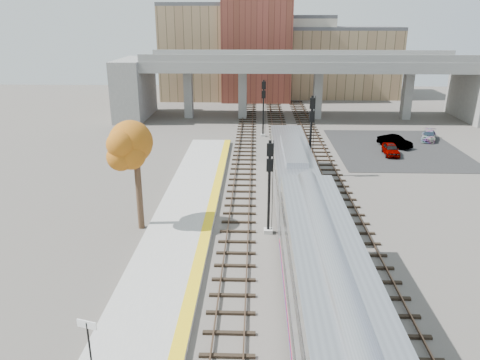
# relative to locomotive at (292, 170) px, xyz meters

# --- Properties ---
(ground) EXTENTS (160.00, 160.00, 0.00)m
(ground) POSITION_rel_locomotive_xyz_m (-1.00, -12.56, -2.28)
(ground) COLOR #47423D
(ground) RESTS_ON ground
(platform) EXTENTS (4.50, 60.00, 0.35)m
(platform) POSITION_rel_locomotive_xyz_m (-8.25, -12.56, -2.10)
(platform) COLOR #9E9E99
(platform) RESTS_ON ground
(yellow_strip) EXTENTS (0.70, 60.00, 0.01)m
(yellow_strip) POSITION_rel_locomotive_xyz_m (-6.35, -12.56, -1.92)
(yellow_strip) COLOR yellow
(yellow_strip) RESTS_ON platform
(tracks) EXTENTS (10.70, 95.00, 0.25)m
(tracks) POSITION_rel_locomotive_xyz_m (-0.07, -0.06, -2.20)
(tracks) COLOR black
(tracks) RESTS_ON ground
(overpass) EXTENTS (54.00, 12.00, 9.50)m
(overpass) POSITION_rel_locomotive_xyz_m (3.92, 32.44, 3.53)
(overpass) COLOR slate
(overpass) RESTS_ON ground
(buildings_far) EXTENTS (43.00, 21.00, 20.60)m
(buildings_far) POSITION_rel_locomotive_xyz_m (0.26, 54.01, 5.60)
(buildings_far) COLOR #997F59
(buildings_far) RESTS_ON ground
(parking_lot) EXTENTS (14.00, 18.00, 0.04)m
(parking_lot) POSITION_rel_locomotive_xyz_m (13.00, 15.44, -2.26)
(parking_lot) COLOR black
(parking_lot) RESTS_ON ground
(locomotive) EXTENTS (3.02, 19.05, 4.10)m
(locomotive) POSITION_rel_locomotive_xyz_m (0.00, 0.00, 0.00)
(locomotive) COLOR #A8AAB2
(locomotive) RESTS_ON ground
(coach) EXTENTS (3.03, 25.00, 5.00)m
(coach) POSITION_rel_locomotive_xyz_m (-0.00, -22.61, 0.52)
(coach) COLOR #A8AAB2
(coach) RESTS_ON ground
(signal_mast_near) EXTENTS (0.60, 0.64, 6.61)m
(signal_mast_near) POSITION_rel_locomotive_xyz_m (-2.10, -7.27, 0.92)
(signal_mast_near) COLOR #9E9E99
(signal_mast_near) RESTS_ON ground
(signal_mast_mid) EXTENTS (0.60, 0.64, 7.57)m
(signal_mast_mid) POSITION_rel_locomotive_xyz_m (2.00, 5.18, 1.57)
(signal_mast_mid) COLOR #9E9E99
(signal_mast_mid) RESTS_ON ground
(signal_mast_far) EXTENTS (0.60, 0.64, 7.00)m
(signal_mast_far) POSITION_rel_locomotive_xyz_m (-2.10, 20.70, 1.19)
(signal_mast_far) COLOR #9E9E99
(signal_mast_far) RESTS_ON ground
(station_sign) EXTENTS (0.88, 0.30, 2.27)m
(station_sign) POSITION_rel_locomotive_xyz_m (-9.77, -21.04, -0.30)
(station_sign) COLOR black
(station_sign) RESTS_ON platform
(tree) EXTENTS (3.60, 3.60, 8.10)m
(tree) POSITION_rel_locomotive_xyz_m (-11.07, -6.63, 3.73)
(tree) COLOR #382619
(tree) RESTS_ON ground
(car_a) EXTENTS (1.77, 3.85, 1.28)m
(car_a) POSITION_rel_locomotive_xyz_m (11.62, 12.68, -1.60)
(car_a) COLOR #99999E
(car_a) RESTS_ON parking_lot
(car_b) EXTENTS (3.63, 4.05, 1.33)m
(car_b) POSITION_rel_locomotive_xyz_m (12.99, 16.04, -1.57)
(car_b) COLOR #99999E
(car_b) RESTS_ON parking_lot
(car_c) EXTENTS (2.95, 4.25, 1.14)m
(car_c) POSITION_rel_locomotive_xyz_m (17.97, 19.29, -1.67)
(car_c) COLOR #99999E
(car_c) RESTS_ON parking_lot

